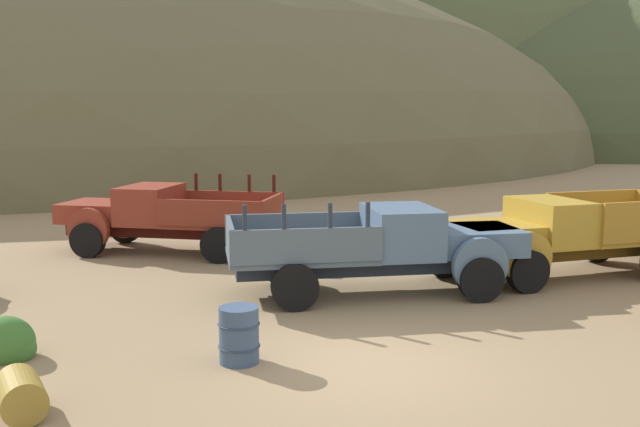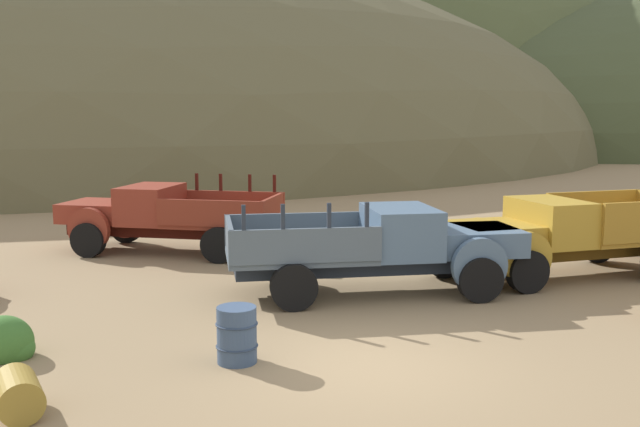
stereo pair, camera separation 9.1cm
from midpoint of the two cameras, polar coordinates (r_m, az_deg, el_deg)
The scene contains 9 objects.
ground_plane at distance 11.43m, azimuth 3.82°, elevation -12.08°, with size 300.00×300.00×0.00m, color #937A56.
hill_far_right at distance 87.19m, azimuth 1.47°, elevation 5.68°, with size 80.11×63.89×54.51m, color #4C5633.
truck_rust_red at distance 20.53m, azimuth -13.38°, elevation -0.26°, with size 6.49×4.05×2.16m.
truck_chalk_blue at distance 15.61m, azimuth 5.99°, elevation -2.72°, with size 6.50×2.66×2.16m.
truck_mustard at distance 17.81m, azimuth 18.28°, elevation -1.70°, with size 6.17×3.22×1.91m.
oil_drum_by_truck at distance 11.42m, azimuth -6.80°, elevation -9.72°, with size 0.68×0.68×0.91m.
oil_drum_tipped at distance 10.31m, azimuth -23.30°, elevation -13.33°, with size 0.87×1.02×0.59m.
bush_near_barrel at distance 22.07m, azimuth 5.15°, elevation -1.79°, with size 0.51×0.52×0.48m.
bush_front_left at distance 12.68m, azimuth -24.17°, elevation -9.67°, with size 0.97×0.86×0.90m.
Camera 1 is at (-2.29, -10.47, 3.98)m, focal length 39.55 mm.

